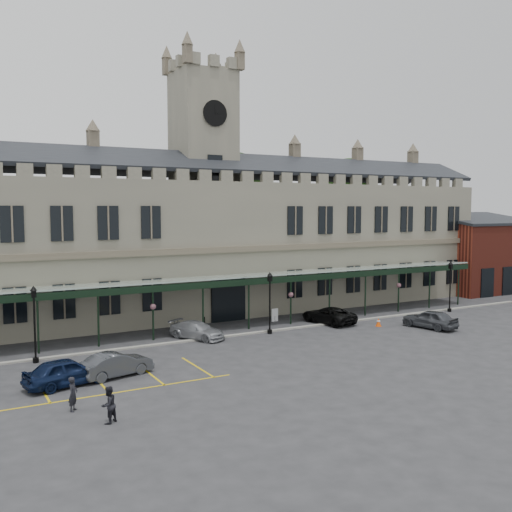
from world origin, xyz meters
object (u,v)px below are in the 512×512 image
clock_tower (203,171)px  traffic_cone (378,322)px  lamp_post_right (450,282)px  lamp_post_left (34,317)px  car_left_a (67,372)px  car_taxi (197,330)px  person_a (73,394)px  person_b (108,405)px  car_right_a (430,319)px  station_building (204,243)px  sign_board (275,315)px  car_van (328,315)px  car_left_b (116,364)px  lamp_post_mid (270,297)px

clock_tower → traffic_cone: (9.85, -13.07, -12.77)m
lamp_post_right → traffic_cone: (-10.32, -1.88, -2.50)m
clock_tower → lamp_post_left: 22.36m
car_left_a → car_taxi: bearing=-70.0°
person_a → person_b: 2.62m
traffic_cone → car_taxi: size_ratio=0.15×
lamp_post_left → car_right_a: bearing=-8.8°
station_building → sign_board: 9.84m
car_right_a → person_b: (-28.12, -7.83, 0.09)m
station_building → car_van: bearing=-54.8°
sign_board → car_left_a: car_left_a is taller
station_building → car_left_b: (-12.87, -16.40, -5.76)m
car_taxi → lamp_post_right: bearing=-32.0°
traffic_cone → sign_board: size_ratio=0.62×
car_left_a → person_a: bearing=160.5°
sign_board → car_taxi: car_taxi is taller
traffic_cone → person_b: size_ratio=0.40×
lamp_post_mid → car_left_b: size_ratio=1.12×
car_taxi → person_a: bearing=-164.4°
person_b → car_left_a: bearing=-117.8°
station_building → sign_board: station_building is taller
lamp_post_left → person_b: bearing=-83.6°
person_b → lamp_post_left: bearing=-116.5°
lamp_post_mid → person_a: bearing=-149.3°
lamp_post_mid → sign_board: lamp_post_mid is taller
car_left_b → car_right_a: 25.89m
lamp_post_left → sign_board: (19.94, 3.95, -2.36)m
clock_tower → lamp_post_left: clock_tower is taller
car_left_b → station_building: bearing=-52.6°
traffic_cone → car_van: bearing=133.1°
traffic_cone → car_taxi: car_taxi is taller
station_building → lamp_post_mid: 11.60m
car_van → clock_tower: bearing=-64.8°
lamp_post_left → car_left_b: bearing=-56.0°
sign_board → car_left_b: 18.79m
traffic_cone → car_left_a: 25.86m
station_building → car_left_b: station_building is taller
car_van → person_a: 25.70m
clock_tower → sign_board: 14.86m
sign_board → person_a: size_ratio=0.67×
lamp_post_mid → lamp_post_right: (19.56, -0.09, -0.02)m
station_building → car_left_a: 23.71m
person_a → traffic_cone: bearing=-38.9°
lamp_post_right → traffic_cone: 10.78m
clock_tower → car_van: (7.00, -10.02, -12.42)m
person_b → car_van: bearing=178.4°
car_left_b → person_a: bearing=129.7°
car_taxi → person_a: (-11.20, -11.13, 0.19)m
car_left_a → traffic_cone: bearing=-94.4°
station_building → lamp_post_right: size_ratio=12.54×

